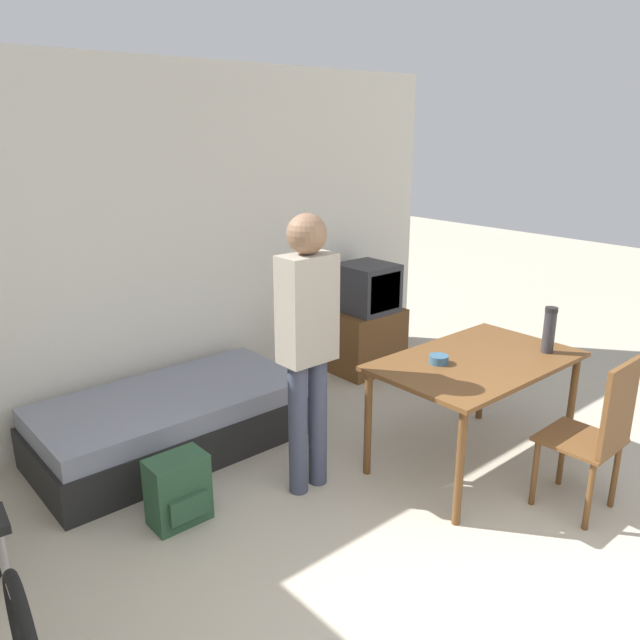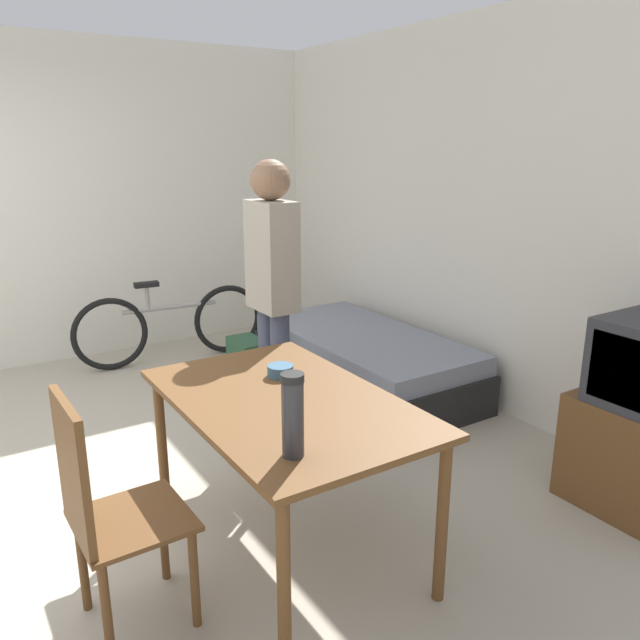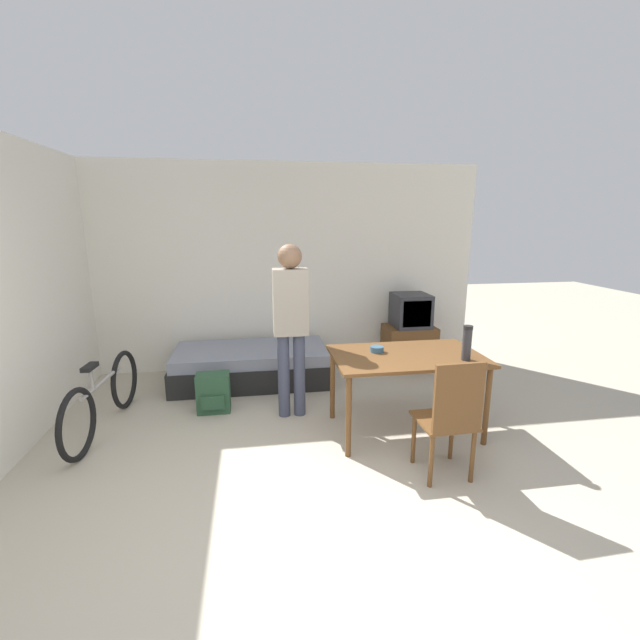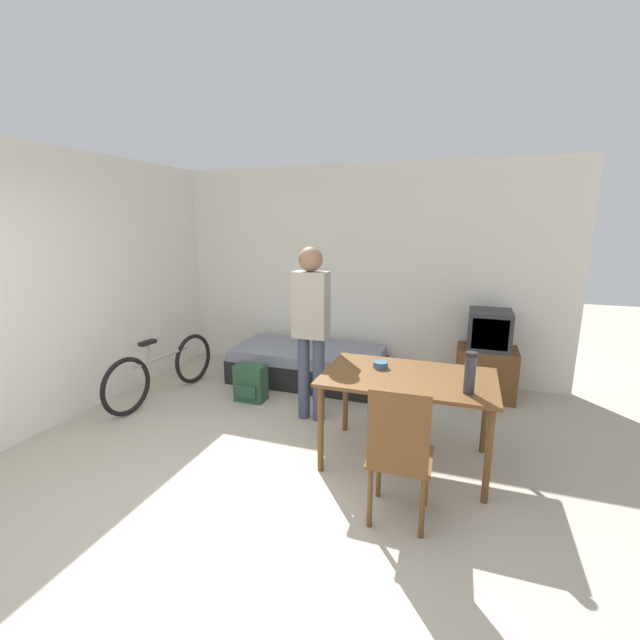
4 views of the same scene
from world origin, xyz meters
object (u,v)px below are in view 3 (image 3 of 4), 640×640
tv (409,335)px  dining_table (406,363)px  thermos_flask (467,341)px  backpack (213,393)px  wooden_chair (451,415)px  mate_bowl (377,349)px  person_standing (291,318)px  bicycle (103,398)px  daybed (251,365)px

tv → dining_table: size_ratio=0.74×
thermos_flask → backpack: (-2.31, 0.94, -0.73)m
wooden_chair → mate_bowl: 1.02m
person_standing → bicycle: bearing=-178.9°
dining_table → thermos_flask: 0.58m
bicycle → tv: bearing=19.3°
dining_table → wooden_chair: 0.83m
wooden_chair → person_standing: person_standing is taller
dining_table → bicycle: 2.90m
thermos_flask → dining_table: bearing=153.7°
tv → person_standing: (-1.71, -1.20, 0.57)m
mate_bowl → bicycle: bearing=172.3°
wooden_chair → person_standing: bearing=129.6°
wooden_chair → backpack: size_ratio=2.36×
person_standing → wooden_chair: bearing=-50.4°
bicycle → mate_bowl: (2.59, -0.35, 0.47)m
thermos_flask → backpack: 2.59m
daybed → tv: 2.14m
bicycle → person_standing: size_ratio=0.94×
mate_bowl → backpack: mate_bowl is taller
dining_table → mate_bowl: (-0.25, 0.12, 0.11)m
backpack → person_standing: bearing=-14.4°
bicycle → thermos_flask: size_ratio=5.24×
wooden_chair → thermos_flask: thermos_flask is taller
person_standing → mate_bowl: size_ratio=13.99×
dining_table → person_standing: 1.20m
dining_table → backpack: dining_table is taller
daybed → bicycle: size_ratio=1.15×
person_standing → backpack: (-0.81, 0.21, -0.83)m
tv → dining_table: bearing=-111.7°
person_standing → mate_bowl: 0.90m
bicycle → wooden_chair: bearing=-23.8°
thermos_flask → backpack: thermos_flask is taller
tv → person_standing: 2.16m
tv → wooden_chair: tv is taller
daybed → mate_bowl: mate_bowl is taller
bicycle → person_standing: person_standing is taller
dining_table → person_standing: person_standing is taller
dining_table → bicycle: bearing=170.7°
wooden_chair → backpack: bearing=141.3°
wooden_chair → daybed: bearing=122.8°
person_standing → tv: bearing=35.1°
wooden_chair → dining_table: bearing=94.3°
wooden_chair → mate_bowl: wooden_chair is taller
mate_bowl → tv: bearing=59.6°
tv → bicycle: 3.73m
person_standing → thermos_flask: person_standing is taller
person_standing → backpack: person_standing is taller
tv → backpack: tv is taller
thermos_flask → wooden_chair: bearing=-124.5°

